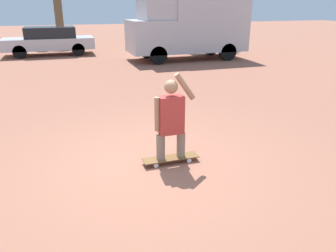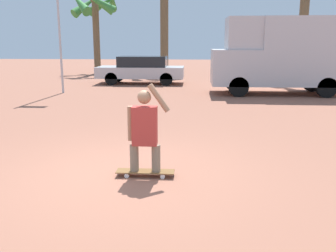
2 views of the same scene
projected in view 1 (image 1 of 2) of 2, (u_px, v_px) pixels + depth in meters
ground_plane at (148, 164)px, 5.39m from camera, size 80.00×80.00×0.00m
skateboard at (171, 158)px, 5.41m from camera, size 0.93×0.24×0.09m
person_skateboarder at (171, 117)px, 5.16m from camera, size 0.67×0.22×1.41m
camper_van at (190, 23)px, 15.04m from camera, size 5.41×2.13×3.06m
parked_car_silver at (49, 40)px, 16.60m from camera, size 4.39×1.81×1.39m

